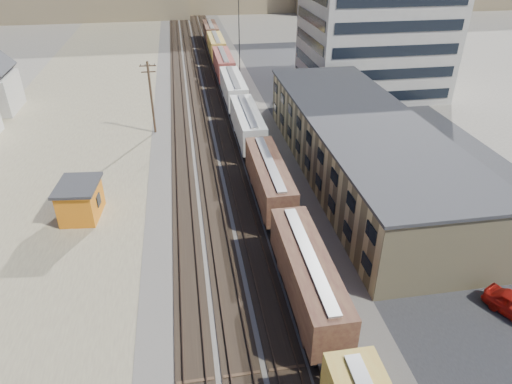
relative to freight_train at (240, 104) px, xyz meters
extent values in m
plane|color=#6B6356|center=(-3.80, -43.77, -2.79)|extent=(300.00, 300.00, 0.00)
cube|color=#4C4742|center=(-3.80, 6.23, -2.76)|extent=(18.00, 200.00, 0.06)
cube|color=#73654F|center=(-23.80, -3.77, -2.78)|extent=(24.00, 180.00, 0.03)
cube|color=#232326|center=(18.20, -8.77, -2.77)|extent=(26.00, 120.00, 0.04)
cube|color=black|center=(-8.80, 6.23, -2.69)|extent=(2.60, 200.00, 0.08)
cube|color=#38281E|center=(-9.52, 6.23, -2.57)|extent=(0.08, 200.00, 0.16)
cube|color=#38281E|center=(-8.08, 6.23, -2.57)|extent=(0.08, 200.00, 0.16)
cube|color=black|center=(-5.80, 6.23, -2.69)|extent=(2.60, 200.00, 0.08)
cube|color=#38281E|center=(-6.52, 6.23, -2.57)|extent=(0.08, 200.00, 0.16)
cube|color=#38281E|center=(-5.08, 6.23, -2.57)|extent=(0.08, 200.00, 0.16)
cube|color=black|center=(-2.80, 6.23, -2.69)|extent=(2.60, 200.00, 0.08)
cube|color=#38281E|center=(-3.52, 6.23, -2.57)|extent=(0.08, 200.00, 0.16)
cube|color=#38281E|center=(-2.08, 6.23, -2.57)|extent=(0.08, 200.00, 0.16)
cube|color=black|center=(0.00, 6.23, -2.69)|extent=(2.60, 200.00, 0.08)
cube|color=#38281E|center=(-0.72, 6.23, -2.57)|extent=(0.08, 200.00, 0.16)
cube|color=#38281E|center=(0.72, 6.23, -2.57)|extent=(0.08, 200.00, 0.16)
cube|color=black|center=(0.00, -43.07, -2.04)|extent=(2.20, 2.20, 0.90)
cube|color=black|center=(0.00, -32.92, -2.04)|extent=(2.20, 2.20, 0.90)
cube|color=#41221B|center=(0.00, -38.00, 0.11)|extent=(3.00, 13.34, 3.40)
cube|color=#B7B7B2|center=(0.00, -38.00, 1.89)|extent=(0.90, 12.32, 0.16)
cube|color=black|center=(0.00, -27.87, -2.04)|extent=(2.20, 2.20, 0.90)
cube|color=black|center=(0.00, -17.72, -2.04)|extent=(2.20, 2.20, 0.90)
cube|color=#41221B|center=(0.00, -22.80, 0.11)|extent=(3.00, 13.34, 3.40)
cube|color=#B7B7B2|center=(0.00, -22.80, 1.89)|extent=(0.90, 12.32, 0.16)
cube|color=black|center=(0.00, -12.68, -2.04)|extent=(2.20, 2.20, 0.90)
cube|color=black|center=(0.00, -2.52, -2.04)|extent=(2.20, 2.20, 0.90)
cube|color=beige|center=(0.00, -7.60, 0.11)|extent=(3.00, 13.34, 3.40)
cube|color=#B7B7B2|center=(0.00, -7.60, 1.89)|extent=(0.90, 12.33, 0.16)
cube|color=black|center=(0.00, 2.52, -2.04)|extent=(2.20, 2.20, 0.90)
cube|color=black|center=(0.00, 12.68, -2.04)|extent=(2.20, 2.20, 0.90)
cube|color=beige|center=(0.00, 7.60, 0.11)|extent=(3.00, 13.34, 3.40)
cube|color=#B7B7B2|center=(0.00, 7.60, 1.89)|extent=(0.90, 12.33, 0.16)
cube|color=black|center=(0.00, 17.73, -2.04)|extent=(2.20, 2.20, 0.90)
cube|color=black|center=(0.00, 27.88, -2.04)|extent=(2.20, 2.20, 0.90)
cube|color=brown|center=(0.00, 22.80, 0.11)|extent=(3.00, 13.34, 3.40)
cube|color=#B7B7B2|center=(0.00, 22.80, 1.89)|extent=(0.90, 12.32, 0.16)
cube|color=black|center=(0.00, 32.92, -2.04)|extent=(2.20, 2.20, 0.90)
cube|color=black|center=(0.00, 43.07, -2.04)|extent=(2.20, 2.20, 0.90)
cube|color=#B67F30|center=(0.00, 38.00, 0.11)|extent=(3.00, 13.34, 3.40)
cube|color=#B7B7B2|center=(0.00, 38.00, 1.89)|extent=(0.90, 12.32, 0.16)
cube|color=black|center=(0.00, 48.12, -2.04)|extent=(2.20, 2.20, 0.90)
cube|color=black|center=(0.00, 58.27, -2.04)|extent=(2.20, 2.20, 0.90)
cube|color=#41221B|center=(0.00, 53.20, 0.11)|extent=(3.00, 13.34, 3.40)
cube|color=#B7B7B2|center=(0.00, 53.20, 1.89)|extent=(0.90, 12.32, 0.16)
cube|color=tan|center=(11.20, -18.77, 0.71)|extent=(12.00, 40.00, 7.00)
cube|color=#2D2D30|center=(11.20, -18.77, 4.31)|extent=(12.40, 40.40, 0.30)
cube|color=black|center=(5.15, -18.77, -0.59)|extent=(0.12, 36.00, 1.20)
cube|color=black|center=(5.15, -18.77, 2.41)|extent=(0.12, 36.00, 1.20)
cube|color=#9E998E|center=(24.20, 11.23, 6.21)|extent=(22.00, 18.00, 18.00)
cube|color=black|center=(13.15, 11.23, 6.21)|extent=(0.12, 16.00, 16.00)
cube|color=black|center=(24.20, 2.18, 6.21)|extent=(20.00, 0.12, 16.00)
cylinder|color=#382619|center=(-12.30, -1.77, 2.21)|extent=(0.32, 0.32, 10.00)
cube|color=#382619|center=(-12.30, -1.77, 6.61)|extent=(2.20, 0.14, 0.14)
cube|color=#382619|center=(-12.30, -1.77, 5.81)|extent=(1.90, 0.14, 0.14)
cylinder|color=black|center=(-11.70, -1.77, 6.76)|extent=(0.08, 0.08, 0.22)
cylinder|color=black|center=(2.20, 16.23, 6.21)|extent=(0.16, 0.16, 18.00)
cube|color=orange|center=(-18.92, -22.45, -1.08)|extent=(3.86, 4.88, 3.42)
cube|color=#2D2D30|center=(-18.92, -22.45, 0.74)|extent=(4.36, 5.38, 0.29)
cube|color=black|center=(-17.16, -22.63, -0.97)|extent=(0.23, 1.15, 1.14)
imported|color=navy|center=(22.62, 10.82, -2.00)|extent=(5.68, 6.12, 1.60)
imported|color=silver|center=(23.30, 6.09, -2.12)|extent=(1.68, 4.01, 1.36)
camera|label=1|loc=(-8.08, -63.17, 22.50)|focal=32.00mm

